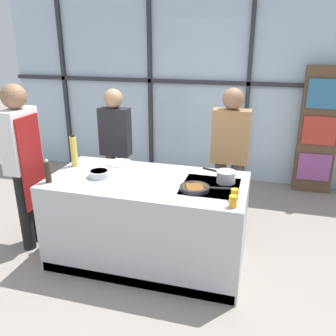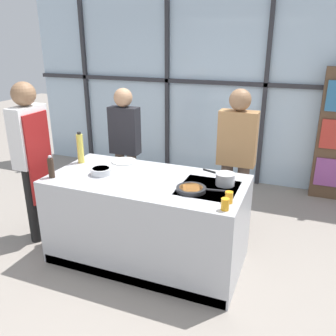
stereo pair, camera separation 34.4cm
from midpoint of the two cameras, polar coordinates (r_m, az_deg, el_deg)
ground_plane at (r=3.87m, az=-5.78°, el=-14.25°), size 18.00×18.00×0.00m
back_window_wall at (r=5.67m, az=3.05°, el=12.28°), size 6.40×0.10×2.80m
bookshelf at (r=5.48m, az=21.34°, el=5.46°), size 0.53×0.19×1.83m
demo_island at (r=3.64m, az=-6.02°, el=-8.44°), size 1.92×0.96×0.90m
chef at (r=4.02m, az=-24.51°, el=1.53°), size 0.25×0.41×1.77m
spectator_far_left at (r=4.46m, az=-10.59°, el=3.72°), size 0.37×0.23×1.62m
spectator_center_left at (r=4.06m, az=7.51°, el=2.56°), size 0.42×0.24×1.68m
frying_pan at (r=3.19m, az=1.37°, el=-3.27°), size 0.48×0.27×0.04m
saucepan at (r=3.35m, az=6.38°, el=-1.41°), size 0.33×0.18×0.11m
white_plate at (r=3.92m, az=-10.31°, el=0.76°), size 0.28×0.28×0.01m
mixing_bowl at (r=3.58m, az=-13.73°, el=-0.92°), size 0.21×0.21×0.07m
oil_bottle at (r=3.92m, az=-17.31°, el=2.56°), size 0.07×0.07×0.34m
pepper_grinder at (r=3.57m, az=-21.40°, el=-0.63°), size 0.06×0.06×0.23m
juice_glass_near at (r=2.89m, az=7.04°, el=-5.42°), size 0.07×0.07×0.10m
juice_glass_far at (r=3.01m, az=7.45°, el=-4.30°), size 0.07×0.07×0.10m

